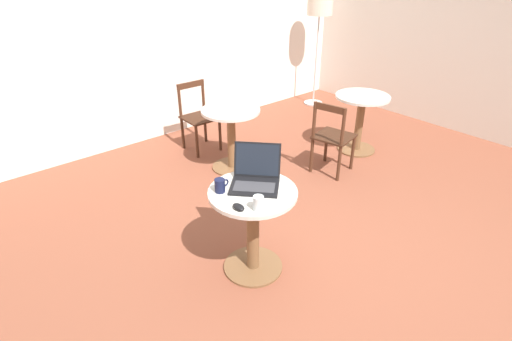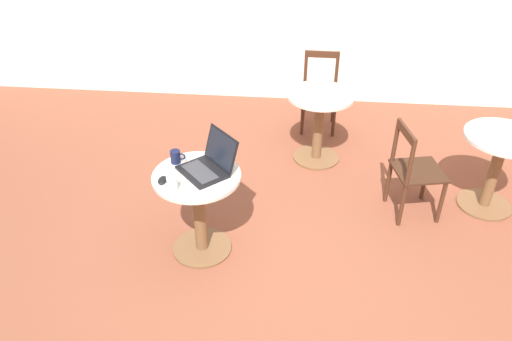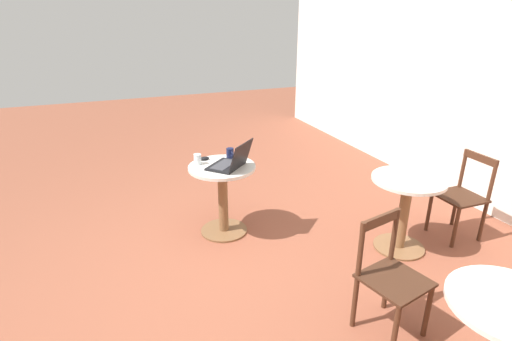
{
  "view_description": "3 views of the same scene",
  "coord_description": "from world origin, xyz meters",
  "px_view_note": "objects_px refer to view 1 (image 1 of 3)",
  "views": [
    {
      "loc": [
        -2.31,
        -1.46,
        2.2
      ],
      "look_at": [
        -0.49,
        0.66,
        0.67
      ],
      "focal_mm": 28.0,
      "sensor_mm": 36.0,
      "label": 1
    },
    {
      "loc": [
        -0.04,
        -2.5,
        2.72
      ],
      "look_at": [
        -0.34,
        0.59,
        0.64
      ],
      "focal_mm": 35.0,
      "sensor_mm": 36.0,
      "label": 2
    },
    {
      "loc": [
        2.65,
        -0.62,
        2.07
      ],
      "look_at": [
        -0.59,
        0.67,
        0.68
      ],
      "focal_mm": 28.0,
      "sensor_mm": 36.0,
      "label": 3
    }
  ],
  "objects_px": {
    "cafe_table_near": "(253,218)",
    "laptop": "(255,177)",
    "floor_lamp": "(319,14)",
    "chair_mid_left": "(332,138)",
    "cafe_table_far": "(231,130)",
    "chair_far_back": "(198,117)",
    "cafe_table_mid": "(361,114)",
    "drinking_glass": "(258,203)",
    "mug": "(220,185)",
    "mouse": "(239,207)"
  },
  "relations": [
    {
      "from": "mouse",
      "to": "mug",
      "type": "distance_m",
      "value": 0.26
    },
    {
      "from": "cafe_table_mid",
      "to": "laptop",
      "type": "relative_size",
      "value": 1.47
    },
    {
      "from": "mouse",
      "to": "mug",
      "type": "bearing_deg",
      "value": 81.24
    },
    {
      "from": "chair_far_back",
      "to": "laptop",
      "type": "distance_m",
      "value": 2.26
    },
    {
      "from": "cafe_table_mid",
      "to": "floor_lamp",
      "type": "bearing_deg",
      "value": 59.64
    },
    {
      "from": "laptop",
      "to": "chair_mid_left",
      "type": "bearing_deg",
      "value": 19.89
    },
    {
      "from": "chair_far_back",
      "to": "floor_lamp",
      "type": "bearing_deg",
      "value": 5.41
    },
    {
      "from": "cafe_table_near",
      "to": "chair_mid_left",
      "type": "distance_m",
      "value": 1.8
    },
    {
      "from": "chair_mid_left",
      "to": "drinking_glass",
      "type": "xyz_separation_m",
      "value": [
        -1.81,
        -0.84,
        0.34
      ]
    },
    {
      "from": "mouse",
      "to": "mug",
      "type": "xyz_separation_m",
      "value": [
        0.04,
        0.26,
        0.03
      ]
    },
    {
      "from": "chair_mid_left",
      "to": "laptop",
      "type": "xyz_separation_m",
      "value": [
        -1.6,
        -0.58,
        0.35
      ]
    },
    {
      "from": "cafe_table_mid",
      "to": "mug",
      "type": "distance_m",
      "value": 2.66
    },
    {
      "from": "laptop",
      "to": "mouse",
      "type": "xyz_separation_m",
      "value": [
        -0.3,
        -0.18,
        -0.04
      ]
    },
    {
      "from": "cafe_table_far",
      "to": "floor_lamp",
      "type": "bearing_deg",
      "value": 20.86
    },
    {
      "from": "cafe_table_far",
      "to": "mug",
      "type": "bearing_deg",
      "value": -129.84
    },
    {
      "from": "cafe_table_far",
      "to": "mouse",
      "type": "relative_size",
      "value": 7.12
    },
    {
      "from": "chair_mid_left",
      "to": "cafe_table_far",
      "type": "bearing_deg",
      "value": 134.23
    },
    {
      "from": "chair_far_back",
      "to": "laptop",
      "type": "relative_size",
      "value": 1.72
    },
    {
      "from": "chair_far_back",
      "to": "floor_lamp",
      "type": "relative_size",
      "value": 0.52
    },
    {
      "from": "laptop",
      "to": "chair_far_back",
      "type": "bearing_deg",
      "value": 67.89
    },
    {
      "from": "drinking_glass",
      "to": "chair_mid_left",
      "type": "bearing_deg",
      "value": 25.07
    },
    {
      "from": "mouse",
      "to": "drinking_glass",
      "type": "distance_m",
      "value": 0.13
    },
    {
      "from": "chair_mid_left",
      "to": "floor_lamp",
      "type": "bearing_deg",
      "value": 46.63
    },
    {
      "from": "mug",
      "to": "mouse",
      "type": "bearing_deg",
      "value": -98.76
    },
    {
      "from": "cafe_table_far",
      "to": "chair_mid_left",
      "type": "distance_m",
      "value": 1.12
    },
    {
      "from": "floor_lamp",
      "to": "laptop",
      "type": "distance_m",
      "value": 4.0
    },
    {
      "from": "cafe_table_near",
      "to": "laptop",
      "type": "height_order",
      "value": "laptop"
    },
    {
      "from": "mouse",
      "to": "chair_mid_left",
      "type": "bearing_deg",
      "value": 21.69
    },
    {
      "from": "mouse",
      "to": "cafe_table_far",
      "type": "bearing_deg",
      "value": 54.17
    },
    {
      "from": "cafe_table_far",
      "to": "chair_far_back",
      "type": "bearing_deg",
      "value": 88.81
    },
    {
      "from": "chair_mid_left",
      "to": "floor_lamp",
      "type": "xyz_separation_m",
      "value": [
        1.62,
        1.71,
        0.97
      ]
    },
    {
      "from": "cafe_table_far",
      "to": "mouse",
      "type": "xyz_separation_m",
      "value": [
        -1.12,
        -1.55,
        0.25
      ]
    },
    {
      "from": "cafe_table_near",
      "to": "cafe_table_mid",
      "type": "height_order",
      "value": "same"
    },
    {
      "from": "cafe_table_far",
      "to": "floor_lamp",
      "type": "xyz_separation_m",
      "value": [
        2.39,
        0.91,
        0.92
      ]
    },
    {
      "from": "cafe_table_far",
      "to": "chair_far_back",
      "type": "xyz_separation_m",
      "value": [
        0.01,
        0.69,
        -0.05
      ]
    },
    {
      "from": "cafe_table_far",
      "to": "drinking_glass",
      "type": "xyz_separation_m",
      "value": [
        -1.03,
        -1.64,
        0.29
      ]
    },
    {
      "from": "floor_lamp",
      "to": "mug",
      "type": "height_order",
      "value": "floor_lamp"
    },
    {
      "from": "cafe_table_mid",
      "to": "chair_far_back",
      "type": "relative_size",
      "value": 0.86
    },
    {
      "from": "cafe_table_far",
      "to": "cafe_table_mid",
      "type": "bearing_deg",
      "value": -23.55
    },
    {
      "from": "cafe_table_far",
      "to": "chair_mid_left",
      "type": "bearing_deg",
      "value": -45.77
    },
    {
      "from": "cafe_table_near",
      "to": "laptop",
      "type": "distance_m",
      "value": 0.31
    },
    {
      "from": "mouse",
      "to": "drinking_glass",
      "type": "bearing_deg",
      "value": -43.37
    },
    {
      "from": "cafe_table_near",
      "to": "mouse",
      "type": "height_order",
      "value": "mouse"
    },
    {
      "from": "cafe_table_near",
      "to": "floor_lamp",
      "type": "height_order",
      "value": "floor_lamp"
    },
    {
      "from": "cafe_table_near",
      "to": "floor_lamp",
      "type": "xyz_separation_m",
      "value": [
        3.3,
        2.35,
        0.92
      ]
    },
    {
      "from": "cafe_table_mid",
      "to": "chair_far_back",
      "type": "height_order",
      "value": "chair_far_back"
    },
    {
      "from": "cafe_table_far",
      "to": "chair_far_back",
      "type": "distance_m",
      "value": 0.69
    },
    {
      "from": "laptop",
      "to": "cafe_table_far",
      "type": "bearing_deg",
      "value": 59.1
    },
    {
      "from": "chair_mid_left",
      "to": "floor_lamp",
      "type": "relative_size",
      "value": 0.52
    },
    {
      "from": "cafe_table_mid",
      "to": "chair_mid_left",
      "type": "xyz_separation_m",
      "value": [
        -0.7,
        -0.15,
        -0.05
      ]
    }
  ]
}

